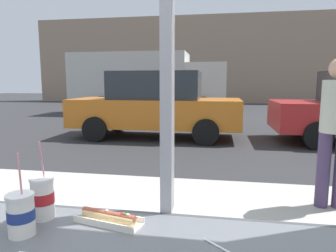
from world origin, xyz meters
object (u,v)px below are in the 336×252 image
object	(u,v)px
soda_cup_right	(21,214)
parked_car_orange	(156,105)
soda_cup_left	(43,197)
pedestrian	(336,124)
box_truck	(146,81)
hotdog_tray_far	(109,218)

from	to	relation	value
soda_cup_right	parked_car_orange	world-z (taller)	parked_car_orange
soda_cup_left	parked_car_orange	world-z (taller)	parked_car_orange
soda_cup_left	pedestrian	distance (m)	3.07
soda_cup_right	pedestrian	bearing A→B (deg)	52.26
soda_cup_left	pedestrian	size ratio (longest dim) A/B	0.20
soda_cup_left	pedestrian	world-z (taller)	pedestrian
soda_cup_right	box_truck	world-z (taller)	box_truck
box_truck	pedestrian	distance (m)	11.42
soda_cup_right	hotdog_tray_far	xyz separation A→B (m)	(0.28, 0.14, -0.06)
soda_cup_right	box_truck	size ratio (longest dim) A/B	0.04
parked_car_orange	pedestrian	bearing A→B (deg)	-57.24
soda_cup_left	box_truck	distance (m)	13.09
soda_cup_left	box_truck	size ratio (longest dim) A/B	0.05
hotdog_tray_far	box_truck	world-z (taller)	box_truck
soda_cup_left	soda_cup_right	world-z (taller)	soda_cup_left
soda_cup_right	hotdog_tray_far	distance (m)	0.32
soda_cup_left	parked_car_orange	xyz separation A→B (m)	(-0.98, 6.93, -0.13)
soda_cup_right	pedestrian	size ratio (longest dim) A/B	0.19
parked_car_orange	pedestrian	distance (m)	5.42
hotdog_tray_far	parked_car_orange	xyz separation A→B (m)	(-1.26, 6.93, -0.06)
hotdog_tray_far	pedestrian	bearing A→B (deg)	54.92
hotdog_tray_far	parked_car_orange	size ratio (longest dim) A/B	0.06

